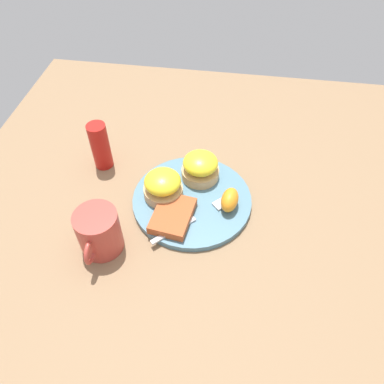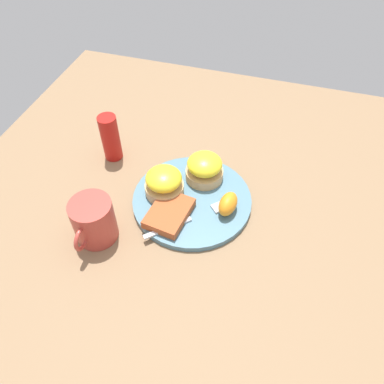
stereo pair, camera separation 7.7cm
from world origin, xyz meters
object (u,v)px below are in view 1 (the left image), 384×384
Objects in this scene: hashbrown_patty at (173,215)px; cup at (99,232)px; sandwich_benedict_left at (200,167)px; sandwich_benedict_right at (163,184)px; orange_wedge at (230,200)px; fork at (198,217)px; condiment_bottle at (100,146)px.

hashbrown_patty is 0.90× the size of cup.
sandwich_benedict_right is at bearing -48.82° from sandwich_benedict_left.
sandwich_benedict_left is at bearing -137.48° from orange_wedge.
hashbrown_patty is 0.66× the size of fork.
condiment_bottle is (-0.14, -0.25, 0.04)m from fork.
cup is at bearing 16.55° from condiment_bottle.
sandwich_benedict_left reaches higher than hashbrown_patty.
cup is at bearing -63.70° from fork.
orange_wedge is 0.08m from fork.
orange_wedge is at bearing 42.52° from sandwich_benedict_left.
cup reaches higher than orange_wedge.
hashbrown_patty is 0.13m from orange_wedge.
cup is at bearing -58.57° from hashbrown_patty.
sandwich_benedict_right is 0.72× the size of condiment_bottle.
sandwich_benedict_left is 0.24m from condiment_bottle.
hashbrown_patty is (0.13, -0.04, -0.02)m from sandwich_benedict_left.
sandwich_benedict_right is 0.19m from condiment_bottle.
condiment_bottle is at bearing -127.08° from hashbrown_patty.
sandwich_benedict_right is 0.18m from cup.
sandwich_benedict_left is 0.55× the size of fork.
hashbrown_patty reaches higher than fork.
cup is (0.08, -0.13, 0.02)m from hashbrown_patty.
condiment_bottle is (-0.02, -0.24, 0.02)m from sandwich_benedict_left.
fork is (0.12, 0.01, -0.03)m from sandwich_benedict_left.
sandwich_benedict_left reaches higher than orange_wedge.
condiment_bottle is (-0.08, -0.17, 0.02)m from sandwich_benedict_right.
sandwich_benedict_left is 0.27m from cup.
fork is (0.04, -0.06, -0.02)m from orange_wedge.
sandwich_benedict_right is at bearing -123.68° from fork.
hashbrown_patty is at bearing -66.37° from orange_wedge.
sandwich_benedict_left is 0.72× the size of condiment_bottle.
sandwich_benedict_right is 0.15m from orange_wedge.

